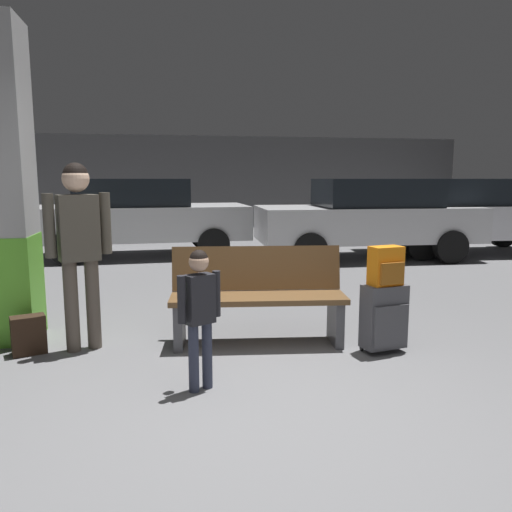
# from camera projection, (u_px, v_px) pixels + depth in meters

# --- Properties ---
(ground_plane) EXTENTS (18.00, 18.00, 0.10)m
(ground_plane) POSITION_uv_depth(u_px,v_px,m) (210.00, 290.00, 7.17)
(ground_plane) COLOR slate
(garage_back_wall) EXTENTS (18.00, 0.12, 2.80)m
(garage_back_wall) POSITION_uv_depth(u_px,v_px,m) (183.00, 182.00, 15.56)
(garage_back_wall) COLOR #565658
(garage_back_wall) RESTS_ON ground_plane
(bench) EXTENTS (1.65, 0.71, 0.89)m
(bench) POSITION_uv_depth(u_px,v_px,m) (258.00, 296.00, 4.70)
(bench) COLOR brown
(bench) RESTS_ON ground_plane
(suitcase) EXTENTS (0.41, 0.29, 0.60)m
(suitcase) POSITION_uv_depth(u_px,v_px,m) (384.00, 317.00, 4.45)
(suitcase) COLOR #4C4C51
(suitcase) RESTS_ON ground_plane
(backpack_bright) EXTENTS (0.31, 0.24, 0.34)m
(backpack_bright) POSITION_uv_depth(u_px,v_px,m) (386.00, 266.00, 4.38)
(backpack_bright) COLOR orange
(backpack_bright) RESTS_ON suitcase
(child) EXTENTS (0.32, 0.20, 1.03)m
(child) POSITION_uv_depth(u_px,v_px,m) (199.00, 305.00, 3.60)
(child) COLOR #33384C
(child) RESTS_ON ground_plane
(adult) EXTENTS (0.54, 0.30, 1.66)m
(adult) POSITION_uv_depth(u_px,v_px,m) (79.00, 236.00, 4.41)
(adult) COLOR brown
(adult) RESTS_ON ground_plane
(backpack_dark_floor) EXTENTS (0.32, 0.26, 0.34)m
(backpack_dark_floor) POSITION_uv_depth(u_px,v_px,m) (29.00, 335.00, 4.43)
(backpack_dark_floor) COLOR black
(backpack_dark_floor) RESTS_ON ground_plane
(parked_car_near) EXTENTS (4.16, 1.92, 1.51)m
(parked_car_near) POSITION_uv_depth(u_px,v_px,m) (369.00, 216.00, 9.62)
(parked_car_near) COLOR silver
(parked_car_near) RESTS_ON ground_plane
(parked_car_far) EXTENTS (4.16, 1.92, 1.51)m
(parked_car_far) POSITION_uv_depth(u_px,v_px,m) (140.00, 215.00, 9.90)
(parked_car_far) COLOR silver
(parked_car_far) RESTS_ON ground_plane
(parked_car_side) EXTENTS (4.21, 2.02, 1.51)m
(parked_car_side) POSITION_uv_depth(u_px,v_px,m) (469.00, 214.00, 10.30)
(parked_car_side) COLOR silver
(parked_car_side) RESTS_ON ground_plane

